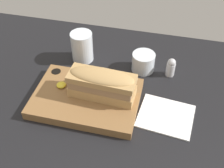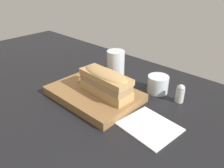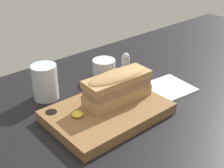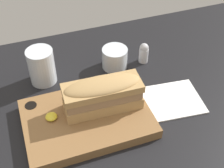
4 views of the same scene
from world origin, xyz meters
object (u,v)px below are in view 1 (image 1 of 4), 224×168
napkin (166,116)px  wine_glass (143,63)px  salt_shaker (171,67)px  water_glass (82,48)px  sandwich (102,83)px  serving_board (86,98)px

napkin → wine_glass: bearing=117.0°
wine_glass → salt_shaker: (8.98, -0.62, 0.44)cm
wine_glass → salt_shaker: size_ratio=1.17×
salt_shaker → water_glass: bearing=177.4°
sandwich → wine_glass: bearing=61.4°
serving_board → wine_glass: size_ratio=4.10×
water_glass → salt_shaker: 30.06cm
napkin → sandwich: bearing=175.3°
serving_board → sandwich: 7.62cm
water_glass → wine_glass: bearing=-2.0°
sandwich → wine_glass: 19.99cm
water_glass → napkin: size_ratio=0.63×
serving_board → napkin: serving_board is taller
wine_glass → salt_shaker: 9.01cm
sandwich → salt_shaker: sandwich is taller
wine_glass → napkin: bearing=-63.0°
sandwich → salt_shaker: bearing=42.0°
sandwich → napkin: bearing=-4.7°
wine_glass → serving_board: bearing=-127.3°
serving_board → salt_shaker: (22.91, 17.64, 1.84)cm
serving_board → sandwich: (4.61, 1.17, 5.95)cm
serving_board → water_glass: bearing=110.5°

